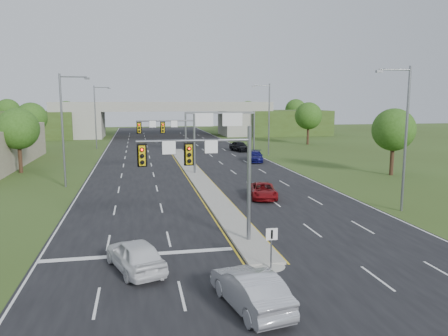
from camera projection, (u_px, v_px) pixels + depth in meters
name	position (u px, v px, depth m)	size (l,w,h in m)	color
ground	(249.00, 242.00, 26.33)	(240.00, 240.00, 0.00)	#334619
road	(185.00, 162.00, 60.25)	(24.00, 160.00, 0.02)	black
median	(197.00, 176.00, 48.61)	(2.00, 54.00, 0.16)	gray
median_nose	(268.00, 265.00, 22.44)	(2.00, 2.00, 0.16)	gray
lane_markings	(186.00, 169.00, 54.23)	(23.72, 160.00, 0.01)	gold
signal_mast_near	(211.00, 166.00, 25.10)	(6.62, 0.60, 7.00)	slate
signal_mast_far	(174.00, 134.00, 49.33)	(6.62, 0.60, 7.00)	slate
keep_right_sign	(271.00, 241.00, 21.71)	(0.60, 0.13, 2.20)	slate
sign_gantry	(219.00, 121.00, 70.35)	(11.58, 0.44, 6.67)	slate
overpass	(164.00, 121.00, 103.32)	(80.00, 14.00, 8.10)	gray
lightpole_l_mid	(64.00, 125.00, 42.21)	(2.85, 0.25, 11.00)	slate
lightpole_l_far	(96.00, 114.00, 76.13)	(2.85, 0.25, 11.00)	slate
lightpole_r_near	(404.00, 132.00, 32.81)	(2.85, 0.25, 11.00)	slate
lightpole_r_far	(268.00, 116.00, 66.73)	(2.85, 0.25, 11.00)	slate
tree_l_near	(18.00, 129.00, 50.75)	(4.80, 4.80, 7.60)	#382316
tree_l_mid	(31.00, 118.00, 74.16)	(5.20, 5.20, 8.12)	#382316
tree_r_near	(394.00, 130.00, 49.17)	(4.80, 4.80, 7.60)	#382316
tree_r_mid	(308.00, 116.00, 83.81)	(5.20, 5.20, 8.12)	#382316
tree_back_a	(8.00, 111.00, 109.20)	(6.00, 6.00, 8.85)	#382316
tree_back_b	(67.00, 112.00, 111.95)	(5.60, 5.60, 8.32)	#382316
tree_back_c	(248.00, 111.00, 121.22)	(5.60, 5.60, 8.32)	#382316
tree_back_d	(296.00, 110.00, 123.87)	(6.00, 6.00, 8.85)	#382316
car_white	(135.00, 255.00, 21.80)	(1.92, 4.78, 1.63)	silver
car_silver	(250.00, 289.00, 17.85)	(1.71, 4.90, 1.61)	silver
car_far_a	(263.00, 191.00, 38.04)	(2.17, 4.71, 1.31)	maroon
car_far_b	(256.00, 156.00, 60.74)	(2.02, 4.98, 1.44)	#0C0C4C
car_far_c	(240.00, 146.00, 73.27)	(1.99, 4.93, 1.68)	black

